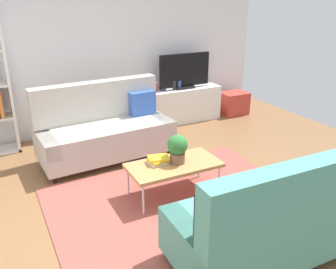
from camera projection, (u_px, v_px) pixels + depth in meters
ground_plane at (165, 203)px, 4.29m from camera, size 7.68×7.68×0.00m
wall_far at (90, 47)px, 6.07m from camera, size 6.40×0.12×2.90m
area_rug at (178, 203)px, 4.28m from camera, size 2.90×2.20×0.01m
couch_beige at (105, 129)px, 5.32m from camera, size 1.95×0.95×1.10m
couch_green at (276, 218)px, 3.25m from camera, size 1.92×0.87×1.10m
coffee_table at (174, 166)px, 4.32m from camera, size 1.10×0.56×0.42m
tv_console at (183, 104)px, 6.89m from camera, size 1.40×0.44×0.64m
tv at (185, 71)px, 6.63m from camera, size 1.00×0.20×0.64m
storage_trunk at (234, 103)px, 7.30m from camera, size 0.52×0.40×0.44m
potted_plant at (177, 148)px, 4.27m from camera, size 0.25×0.25×0.35m
table_book_0 at (159, 162)px, 4.32m from camera, size 0.25×0.20×0.03m
table_book_1 at (159, 160)px, 4.31m from camera, size 0.27×0.23×0.03m
table_book_2 at (159, 158)px, 4.30m from camera, size 0.27×0.22×0.02m
vase_0 at (154, 87)px, 6.53m from camera, size 0.11×0.11×0.16m
vase_1 at (163, 85)px, 6.60m from camera, size 0.13×0.13×0.19m
bottle_0 at (174, 85)px, 6.61m from camera, size 0.06×0.06×0.17m
bottle_1 at (179, 85)px, 6.66m from camera, size 0.06×0.06×0.16m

